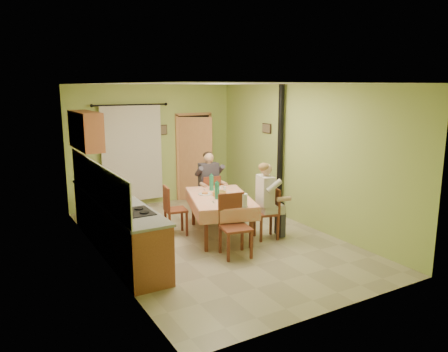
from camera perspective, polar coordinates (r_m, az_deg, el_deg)
floor at (r=8.08m, az=-1.19°, el=-8.32°), size 4.00×6.00×0.01m
room_shell at (r=7.65m, az=-1.25°, el=4.60°), size 4.04×6.04×2.82m
kitchen_run at (r=7.67m, az=-14.00°, el=-5.99°), size 0.64×3.64×1.56m
upper_cabinets at (r=8.59m, az=-17.65°, el=5.71°), size 0.35×1.40×0.70m
curtain at (r=10.16m, az=-11.91°, el=2.94°), size 1.70×0.07×2.22m
doorway at (r=10.73m, az=-3.85°, el=2.48°), size 0.96×0.54×2.15m
dining_table at (r=8.19m, az=-0.53°, el=-5.23°), size 1.55×2.01×0.76m
tableware at (r=7.98m, az=-0.21°, el=-2.37°), size 0.65×1.60×0.33m
chair_far at (r=9.28m, az=-1.89°, el=-3.79°), size 0.42×0.42×0.93m
chair_near at (r=7.27m, az=1.46°, el=-8.17°), size 0.53×0.53×1.02m
chair_right at (r=8.11m, az=5.62°, el=-6.13°), size 0.46×0.46×0.94m
chair_left at (r=8.31m, az=-6.39°, el=-5.70°), size 0.44×0.44×0.94m
man_far at (r=9.15m, az=-1.95°, el=-0.20°), size 0.61×0.50×1.39m
man_right at (r=7.95m, az=5.61°, el=-2.09°), size 0.54×0.63×1.39m
stove_flue at (r=9.30m, az=7.28°, el=0.82°), size 0.24×0.24×2.80m
picture_back at (r=10.44m, az=-7.95°, el=6.00°), size 0.19×0.03×0.23m
picture_right at (r=9.70m, az=5.59°, el=6.23°), size 0.03×0.31×0.21m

